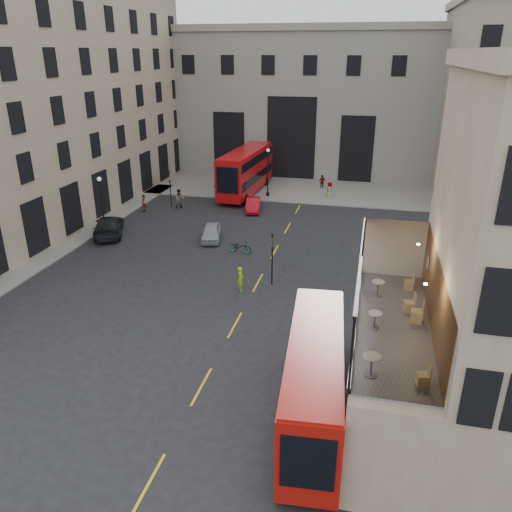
% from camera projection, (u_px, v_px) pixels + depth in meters
% --- Properties ---
extents(ground, '(140.00, 140.00, 0.00)m').
position_uv_depth(ground, '(242.00, 393.00, 23.67)').
color(ground, black).
rests_on(ground, ground).
extents(host_building_main, '(7.26, 11.40, 15.10)m').
position_uv_depth(host_building_main, '(497.00, 260.00, 18.58)').
color(host_building_main, '#BCA78D').
rests_on(host_building_main, ground).
extents(host_frontage, '(3.00, 11.00, 4.50)m').
position_uv_depth(host_frontage, '(387.00, 372.00, 21.43)').
color(host_frontage, '#BCA78D').
rests_on(host_frontage, ground).
extents(cafe_floor, '(3.00, 10.00, 0.10)m').
position_uv_depth(cafe_floor, '(393.00, 325.00, 20.55)').
color(cafe_floor, slate).
rests_on(cafe_floor, host_frontage).
extents(gateway, '(35.00, 10.60, 18.00)m').
position_uv_depth(gateway, '(299.00, 98.00, 64.35)').
color(gateway, gray).
rests_on(gateway, ground).
extents(pavement_far, '(40.00, 12.00, 0.12)m').
position_uv_depth(pavement_far, '(275.00, 187.00, 59.12)').
color(pavement_far, slate).
rests_on(pavement_far, ground).
extents(pavement_left, '(8.00, 48.00, 0.12)m').
position_uv_depth(pavement_left, '(10.00, 257.00, 39.13)').
color(pavement_left, slate).
rests_on(pavement_left, ground).
extents(traffic_light_near, '(0.16, 0.20, 3.80)m').
position_uv_depth(traffic_light_near, '(272.00, 252.00, 33.76)').
color(traffic_light_near, black).
rests_on(traffic_light_near, ground).
extents(traffic_light_far, '(0.16, 0.20, 3.80)m').
position_uv_depth(traffic_light_far, '(170.00, 184.00, 51.14)').
color(traffic_light_far, black).
rests_on(traffic_light_far, ground).
extents(street_lamp_a, '(0.36, 0.36, 5.33)m').
position_uv_depth(street_lamp_a, '(103.00, 211.00, 42.58)').
color(street_lamp_a, black).
rests_on(street_lamp_a, ground).
extents(street_lamp_b, '(0.36, 0.36, 5.33)m').
position_uv_depth(street_lamp_b, '(268.00, 176.00, 54.63)').
color(street_lamp_b, black).
rests_on(street_lamp_b, ground).
extents(bus_near, '(3.04, 10.08, 3.97)m').
position_uv_depth(bus_near, '(314.00, 377.00, 21.13)').
color(bus_near, '#A7120B').
rests_on(bus_near, ground).
extents(bus_far, '(3.53, 12.44, 4.91)m').
position_uv_depth(bus_far, '(246.00, 169.00, 55.91)').
color(bus_far, '#B00C0E').
rests_on(bus_far, ground).
extents(car_a, '(2.42, 4.14, 1.32)m').
position_uv_depth(car_a, '(211.00, 232.00, 42.62)').
color(car_a, '#9B9EA3').
rests_on(car_a, ground).
extents(car_b, '(2.10, 4.11, 1.29)m').
position_uv_depth(car_b, '(253.00, 205.00, 50.39)').
color(car_b, '#B80B1A').
rests_on(car_b, ground).
extents(car_c, '(4.43, 6.14, 1.65)m').
position_uv_depth(car_c, '(109.00, 226.00, 43.73)').
color(car_c, black).
rests_on(car_c, ground).
extents(bicycle, '(2.01, 0.96, 1.02)m').
position_uv_depth(bicycle, '(240.00, 247.00, 39.91)').
color(bicycle, gray).
rests_on(bicycle, ground).
extents(cyclist, '(0.63, 0.73, 1.69)m').
position_uv_depth(cyclist, '(241.00, 279.00, 33.50)').
color(cyclist, '#A4DB17').
rests_on(cyclist, ground).
extents(pedestrian_a, '(1.18, 1.08, 1.97)m').
position_uv_depth(pedestrian_a, '(180.00, 199.00, 51.13)').
color(pedestrian_a, gray).
rests_on(pedestrian_a, ground).
extents(pedestrian_b, '(1.19, 1.10, 1.61)m').
position_uv_depth(pedestrian_b, '(218.00, 185.00, 57.08)').
color(pedestrian_b, gray).
rests_on(pedestrian_b, ground).
extents(pedestrian_c, '(1.03, 0.60, 1.66)m').
position_uv_depth(pedestrian_c, '(322.00, 182.00, 58.35)').
color(pedestrian_c, gray).
rests_on(pedestrian_c, ground).
extents(pedestrian_d, '(1.02, 0.97, 1.76)m').
position_uv_depth(pedestrian_d, '(329.00, 190.00, 54.81)').
color(pedestrian_d, gray).
rests_on(pedestrian_d, ground).
extents(pedestrian_e, '(0.52, 0.70, 1.73)m').
position_uv_depth(pedestrian_e, '(144.00, 203.00, 50.08)').
color(pedestrian_e, gray).
rests_on(pedestrian_e, ground).
extents(cafe_table_near, '(0.63, 0.63, 0.79)m').
position_uv_depth(cafe_table_near, '(372.00, 362.00, 17.10)').
color(cafe_table_near, beige).
rests_on(cafe_table_near, cafe_floor).
extents(cafe_table_mid, '(0.56, 0.56, 0.70)m').
position_uv_depth(cafe_table_mid, '(375.00, 318.00, 20.06)').
color(cafe_table_mid, silver).
rests_on(cafe_table_mid, cafe_floor).
extents(cafe_table_far, '(0.57, 0.57, 0.72)m').
position_uv_depth(cafe_table_far, '(378.00, 286.00, 22.75)').
color(cafe_table_far, beige).
rests_on(cafe_table_far, cafe_floor).
extents(cafe_chair_a, '(0.45, 0.45, 0.81)m').
position_uv_depth(cafe_chair_a, '(423.00, 379.00, 16.69)').
color(cafe_chair_a, tan).
rests_on(cafe_chair_a, cafe_floor).
extents(cafe_chair_b, '(0.52, 0.52, 0.97)m').
position_uv_depth(cafe_chair_b, '(417.00, 315.00, 20.61)').
color(cafe_chair_b, tan).
rests_on(cafe_chair_b, cafe_floor).
extents(cafe_chair_c, '(0.50, 0.50, 0.91)m').
position_uv_depth(cafe_chair_c, '(410.00, 306.00, 21.39)').
color(cafe_chair_c, tan).
rests_on(cafe_chair_c, cafe_floor).
extents(cafe_chair_d, '(0.43, 0.43, 0.84)m').
position_uv_depth(cafe_chair_d, '(409.00, 284.00, 23.46)').
color(cafe_chair_d, tan).
rests_on(cafe_chair_d, cafe_floor).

